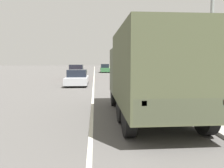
{
  "coord_description": "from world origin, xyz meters",
  "views": [
    {
      "loc": [
        0.13,
        1.3,
        2.1
      ],
      "look_at": [
        0.87,
        10.73,
        1.14
      ],
      "focal_mm": 35.0,
      "sensor_mm": 36.0,
      "label": 1
    }
  ],
  "objects_px": {
    "military_truck": "(150,71)",
    "car_second_ahead": "(76,73)",
    "pickup_truck": "(202,79)",
    "car_nearest_ahead": "(77,78)",
    "car_third_ahead": "(105,69)",
    "lamp_post": "(207,11)"
  },
  "relations": [
    {
      "from": "car_nearest_ahead",
      "to": "car_second_ahead",
      "type": "xyz_separation_m",
      "value": [
        -0.71,
        7.67,
        0.13
      ]
    },
    {
      "from": "car_nearest_ahead",
      "to": "lamp_post",
      "type": "xyz_separation_m",
      "value": [
        5.99,
        -11.31,
        3.45
      ]
    },
    {
      "from": "military_truck",
      "to": "lamp_post",
      "type": "relative_size",
      "value": 1.01
    },
    {
      "from": "military_truck",
      "to": "car_third_ahead",
      "type": "relative_size",
      "value": 1.66
    },
    {
      "from": "military_truck",
      "to": "pickup_truck",
      "type": "xyz_separation_m",
      "value": [
        5.46,
        6.82,
        -0.87
      ]
    },
    {
      "from": "car_second_ahead",
      "to": "pickup_truck",
      "type": "distance_m",
      "value": 16.05
    },
    {
      "from": "lamp_post",
      "to": "car_second_ahead",
      "type": "bearing_deg",
      "value": 109.46
    },
    {
      "from": "car_nearest_ahead",
      "to": "pickup_truck",
      "type": "xyz_separation_m",
      "value": [
        9.1,
        -5.03,
        0.25
      ]
    },
    {
      "from": "military_truck",
      "to": "car_third_ahead",
      "type": "xyz_separation_m",
      "value": [
        -0.08,
        35.37,
        -1.02
      ]
    },
    {
      "from": "car_third_ahead",
      "to": "lamp_post",
      "type": "bearing_deg",
      "value": -86.01
    },
    {
      "from": "military_truck",
      "to": "lamp_post",
      "type": "xyz_separation_m",
      "value": [
        2.35,
        0.54,
        2.33
      ]
    },
    {
      "from": "car_third_ahead",
      "to": "military_truck",
      "type": "bearing_deg",
      "value": -89.87
    },
    {
      "from": "car_second_ahead",
      "to": "lamp_post",
      "type": "height_order",
      "value": "lamp_post"
    },
    {
      "from": "military_truck",
      "to": "car_third_ahead",
      "type": "distance_m",
      "value": 35.38
    },
    {
      "from": "pickup_truck",
      "to": "lamp_post",
      "type": "relative_size",
      "value": 0.82
    },
    {
      "from": "military_truck",
      "to": "car_nearest_ahead",
      "type": "bearing_deg",
      "value": 107.08
    },
    {
      "from": "lamp_post",
      "to": "car_nearest_ahead",
      "type": "bearing_deg",
      "value": 117.92
    },
    {
      "from": "military_truck",
      "to": "car_second_ahead",
      "type": "height_order",
      "value": "military_truck"
    },
    {
      "from": "lamp_post",
      "to": "military_truck",
      "type": "bearing_deg",
      "value": -167.05
    },
    {
      "from": "military_truck",
      "to": "car_second_ahead",
      "type": "distance_m",
      "value": 20.02
    },
    {
      "from": "car_nearest_ahead",
      "to": "car_third_ahead",
      "type": "relative_size",
      "value": 1.15
    },
    {
      "from": "car_nearest_ahead",
      "to": "car_third_ahead",
      "type": "height_order",
      "value": "car_third_ahead"
    }
  ]
}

